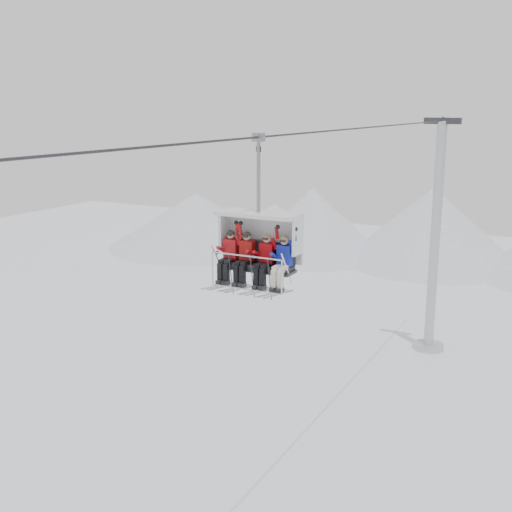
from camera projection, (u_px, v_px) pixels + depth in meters
The scene contains 8 objects.
ridgeline at pixel (466, 239), 55.53m from camera, with size 72.00×21.00×7.00m.
lift_tower_right at pixel (434, 254), 36.87m from camera, with size 2.00×1.80×13.48m.
haul_cable at pixel (256, 137), 16.21m from camera, with size 0.06×0.06×50.00m, color #2F2F34.
chairlift_carrier at pixel (260, 238), 17.03m from camera, with size 2.23×1.17×3.98m.
skier_far_left at pixel (229, 254), 17.23m from camera, with size 0.38×1.69×1.54m.
skier_center_left at pixel (245, 256), 17.01m from camera, with size 0.38×1.69×1.54m.
skier_center_right at pixel (265, 259), 16.74m from camera, with size 0.38×1.69×1.52m.
skier_far_right at pixel (283, 261), 16.51m from camera, with size 0.37×1.69×1.51m.
Camera 1 is at (7.68, -14.57, 14.06)m, focal length 45.00 mm.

